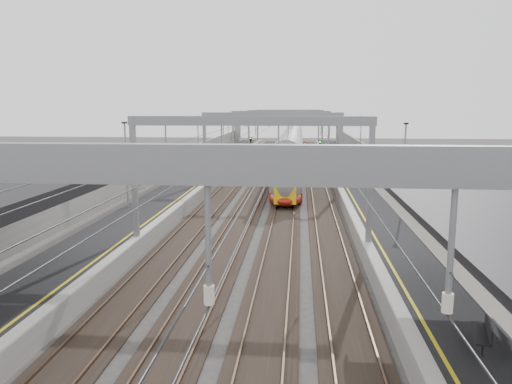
% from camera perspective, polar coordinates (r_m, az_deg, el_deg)
% --- Properties ---
extents(platform_left, '(4.00, 120.00, 1.00)m').
position_cam_1_polar(platform_left, '(50.77, -7.06, 1.02)').
color(platform_left, black).
rests_on(platform_left, ground).
extents(platform_right, '(4.00, 120.00, 1.00)m').
position_cam_1_polar(platform_right, '(49.92, 11.20, 0.77)').
color(platform_right, black).
rests_on(platform_right, ground).
extents(tracks, '(11.40, 140.00, 0.20)m').
position_cam_1_polar(tracks, '(49.78, 1.99, 0.39)').
color(tracks, black).
rests_on(tracks, ground).
extents(overhead_line, '(13.00, 140.00, 6.60)m').
position_cam_1_polar(overhead_line, '(55.77, 2.40, 7.68)').
color(overhead_line, gray).
rests_on(overhead_line, platform_left).
extents(overbridge, '(22.00, 2.20, 6.90)m').
position_cam_1_polar(overbridge, '(104.13, 3.68, 8.12)').
color(overbridge, gray).
rests_on(overbridge, ground).
extents(wall_left, '(0.30, 120.00, 3.20)m').
position_cam_1_polar(wall_left, '(51.38, -10.58, 2.27)').
color(wall_left, gray).
rests_on(wall_left, ground).
extents(wall_right, '(0.30, 120.00, 3.20)m').
position_cam_1_polar(wall_right, '(50.21, 14.87, 1.95)').
color(wall_right, gray).
rests_on(wall_right, ground).
extents(train, '(2.75, 50.15, 4.35)m').
position_cam_1_polar(train, '(61.93, 4.03, 4.14)').
color(train, maroon).
rests_on(train, ground).
extents(bench, '(0.82, 1.70, 0.85)m').
position_cam_1_polar(bench, '(16.77, 24.69, -14.22)').
color(bench, black).
rests_on(bench, platform_right).
extents(signal_green, '(0.32, 0.32, 3.48)m').
position_cam_1_polar(signal_green, '(79.17, -0.60, 5.57)').
color(signal_green, black).
rests_on(signal_green, ground).
extents(signal_red_near, '(0.32, 0.32, 3.48)m').
position_cam_1_polar(signal_red_near, '(67.26, 5.58, 4.80)').
color(signal_red_near, black).
rests_on(signal_red_near, ground).
extents(signal_red_far, '(0.32, 0.32, 3.48)m').
position_cam_1_polar(signal_red_far, '(71.78, 7.31, 5.07)').
color(signal_red_far, black).
rests_on(signal_red_far, ground).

